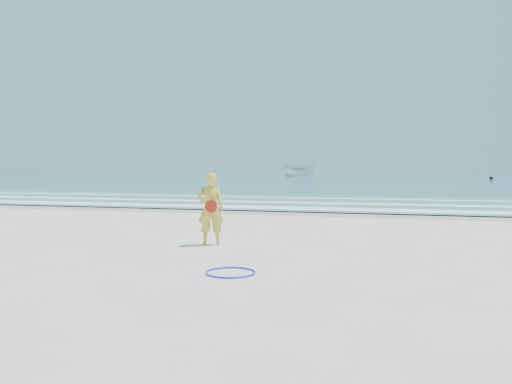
# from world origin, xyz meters

# --- Properties ---
(ground) EXTENTS (400.00, 400.00, 0.00)m
(ground) POSITION_xyz_m (0.00, 0.00, 0.00)
(ground) COLOR silver
(ground) RESTS_ON ground
(wet_sand) EXTENTS (400.00, 2.40, 0.00)m
(wet_sand) POSITION_xyz_m (0.00, 9.00, 0.00)
(wet_sand) COLOR #B2A893
(wet_sand) RESTS_ON ground
(ocean) EXTENTS (400.00, 190.00, 0.04)m
(ocean) POSITION_xyz_m (0.00, 105.00, 0.02)
(ocean) COLOR #19727F
(ocean) RESTS_ON ground
(shallow) EXTENTS (400.00, 10.00, 0.01)m
(shallow) POSITION_xyz_m (0.00, 14.00, 0.04)
(shallow) COLOR #59B7AD
(shallow) RESTS_ON ocean
(foam_near) EXTENTS (400.00, 1.40, 0.01)m
(foam_near) POSITION_xyz_m (0.00, 10.30, 0.05)
(foam_near) COLOR white
(foam_near) RESTS_ON shallow
(foam_mid) EXTENTS (400.00, 0.90, 0.01)m
(foam_mid) POSITION_xyz_m (0.00, 13.20, 0.05)
(foam_mid) COLOR white
(foam_mid) RESTS_ON shallow
(foam_far) EXTENTS (400.00, 0.60, 0.01)m
(foam_far) POSITION_xyz_m (0.00, 16.50, 0.05)
(foam_far) COLOR white
(foam_far) RESTS_ON shallow
(hoop) EXTENTS (0.99, 0.99, 0.03)m
(hoop) POSITION_xyz_m (1.67, -1.30, 0.01)
(hoop) COLOR #0D29F7
(hoop) RESTS_ON ground
(boat) EXTENTS (5.16, 3.65, 1.87)m
(boat) POSITION_xyz_m (-9.35, 66.06, 0.97)
(boat) COLOR silver
(boat) RESTS_ON ocean
(buoy) EXTENTS (0.45, 0.45, 0.45)m
(buoy) POSITION_xyz_m (15.52, 55.40, 0.26)
(buoy) COLOR black
(buoy) RESTS_ON ocean
(woman) EXTENTS (0.66, 0.56, 1.54)m
(woman) POSITION_xyz_m (0.37, 1.33, 0.77)
(woman) COLOR gold
(woman) RESTS_ON ground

